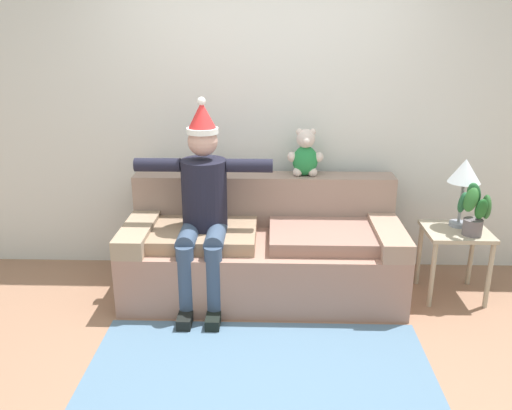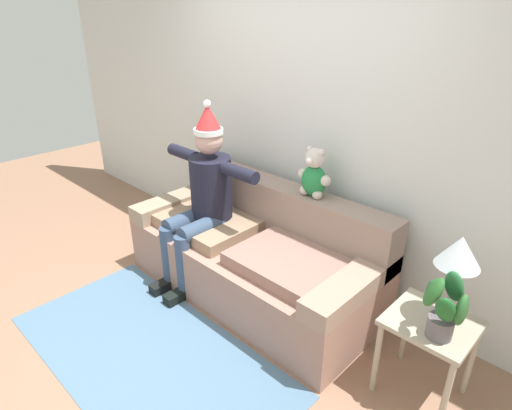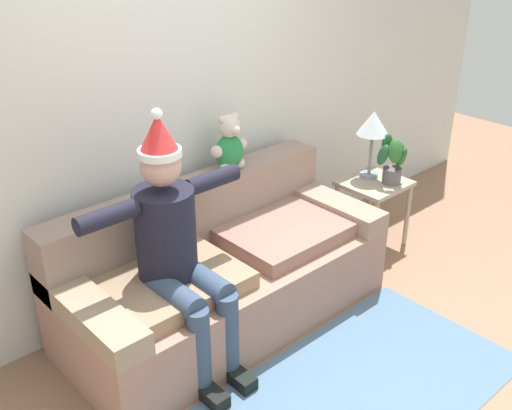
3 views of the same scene
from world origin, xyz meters
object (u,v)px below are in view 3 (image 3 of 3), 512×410
Objects in this scene: table_lamp at (373,126)px; side_table at (374,193)px; person_seated at (176,245)px; teddy_bear at (230,145)px; potted_plant at (393,159)px; couch at (221,272)px.

side_table is at bearing -111.92° from table_lamp.
teddy_bear is (0.77, 0.45, 0.26)m from person_seated.
potted_plant is at bearing -20.18° from teddy_bear.
teddy_bear is 1.33m from side_table.
teddy_bear is at bearing 30.51° from person_seated.
couch is 1.37× the size of person_seated.
teddy_bear is at bearing 167.37° from table_lamp.
couch is 1.60m from potted_plant.
side_table is at bearing -2.55° from couch.
teddy_bear is 1.21m from table_lamp.
couch is 1.63m from table_lamp.
potted_plant is at bearing -5.91° from couch.
table_lamp is at bearing -12.63° from teddy_bear.
table_lamp is 1.35× the size of potted_plant.
table_lamp is at bearing 68.08° from side_table.
table_lamp is 0.29m from potted_plant.
potted_plant is at bearing -53.19° from side_table.
person_seated reaches higher than side_table.
couch is at bearing -139.11° from teddy_bear.
person_seated is 3.91× the size of potted_plant.
table_lamp reaches higher than potted_plant.
teddy_bear reaches higher than table_lamp.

